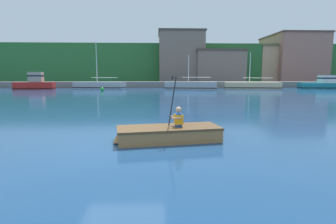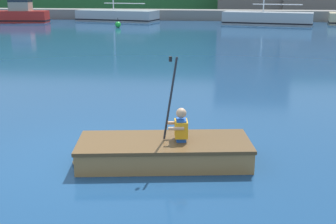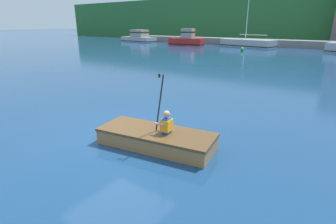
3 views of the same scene
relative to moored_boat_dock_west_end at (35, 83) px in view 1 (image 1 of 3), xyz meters
name	(u,v)px [view 1 (image 1 of 3)]	position (x,y,z in m)	size (l,w,h in m)	color
ground_plane	(120,142)	(15.21, -28.44, -0.79)	(300.00, 300.00, 0.00)	navy
shoreline_ridge	(153,66)	(15.21, 24.50, 3.13)	(120.00, 20.00, 7.85)	#2D6B33
waterfront_warehouse_left	(180,59)	(20.76, 16.08, 4.24)	(8.53, 8.94, 10.04)	#75665B
waterfront_office_block_center	(215,68)	(27.84, 16.90, 2.48)	(9.16, 11.68, 6.53)	#75665B
waterfront_apartment_right	(276,66)	(40.36, 17.48, 3.05)	(8.49, 6.63, 7.66)	tan
waterfront_tower_far	(291,60)	(44.17, 18.86, 4.25)	(9.74, 12.13, 10.08)	#9E6B5B
marina_dock	(151,85)	(15.21, 5.14, -0.34)	(57.72, 2.40, 0.90)	slate
moored_boat_dock_west_end	(35,83)	(0.00, 0.00, 0.00)	(5.13, 2.07, 2.30)	red
moored_boat_dock_west_inner	(252,85)	(29.69, 1.22, -0.36)	(7.93, 3.84, 5.02)	#CCB789
moored_boat_dock_center_far	(100,85)	(7.97, 2.53, -0.34)	(7.54, 3.97, 6.63)	#9EA3A8
moored_boat_dock_east_inner	(191,85)	(20.85, 0.30, -0.32)	(7.28, 3.39, 4.59)	#9EA3A8
moored_boat_dock_east_end	(327,84)	(40.21, 0.66, -0.14)	(7.28, 3.68, 1.86)	#197A84
rowboat_foreground	(167,133)	(16.52, -28.33, -0.56)	(3.07, 1.56, 0.40)	#A3703D
person_paddler	(178,117)	(16.84, -28.28, -0.13)	(0.43, 0.39, 1.41)	#1E4CA5
channel_buoy	(102,89)	(9.60, -3.75, -0.57)	(0.44, 0.44, 0.72)	green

